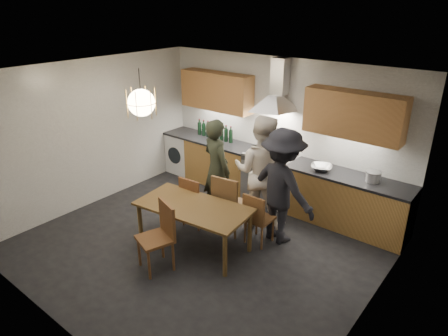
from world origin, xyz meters
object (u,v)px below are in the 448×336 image
Objects in this scene: person_right at (282,187)px; chair_front at (161,232)px; person_left at (217,169)px; person_mid at (261,171)px; wine_bottles at (215,131)px; stock_pot at (373,177)px; chair_back_left at (193,199)px; dining_table at (193,211)px; mixing_bowl at (321,168)px.

chair_front is at bearing 72.55° from person_right.
person_left is at bearing 12.24° from person_right.
person_mid is 2.08× the size of wine_bottles.
person_mid reaches higher than wine_bottles.
stock_pot is (0.99, 1.05, 0.07)m from person_right.
person_mid is at bearing -11.71° from person_right.
person_mid reaches higher than chair_back_left.
chair_front is at bearing -64.19° from wine_bottles.
chair_front is 0.54× the size of person_right.
person_left is (0.04, 0.55, 0.36)m from chair_back_left.
chair_back_left is 0.98× the size of wine_bottles.
person_left reaches higher than wine_bottles.
chair_back_left is 0.91× the size of chair_front.
stock_pot is 0.25× the size of wine_bottles.
chair_back_left is at bearing -144.96° from stock_pot.
dining_table is 1.02× the size of person_left.
stock_pot is (1.87, 2.06, 0.35)m from dining_table.
person_left is at bearing -145.61° from mixing_bowl.
wine_bottles is (-1.33, 2.76, 0.51)m from chair_front.
person_right is at bearing -133.16° from stock_pot.
chair_back_left is 0.47× the size of person_mid.
dining_table is 1.81× the size of chair_front.
mixing_bowl is at bearing -174.15° from stock_pot.
person_left is at bearing -48.86° from wine_bottles.
person_left is 0.77m from person_mid.
stock_pot is (1.91, 2.69, 0.42)m from chair_front.
stock_pot is at bearing 41.23° from dining_table.
dining_table is 1.37m from person_right.
chair_front is 1.91m from person_right.
mixing_bowl is at bearing -3.54° from wine_bottles.
person_left reaches higher than chair_back_left.
wine_bottles is (-1.37, 2.13, 0.44)m from dining_table.
chair_back_left is 2.85m from stock_pot.
person_right is 5.25× the size of mixing_bowl.
chair_front is 3.11m from wine_bottles.
person_right reaches higher than mixing_bowl.
person_left is at bearing 120.92° from chair_front.
mixing_bowl is (1.43, 0.98, 0.08)m from person_left.
chair_front is at bearing 106.75° from chair_back_left.
person_left is 1.92× the size of wine_bottles.
person_mid reaches higher than person_left.
dining_table is 1.96× the size of wine_bottles.
person_right reaches higher than person_left.
stock_pot is at bearing -1.15° from wine_bottles.
mixing_bowl is (1.48, 1.53, 0.44)m from chair_back_left.
wine_bottles is at bearing -63.84° from chair_back_left.
stock_pot is at bearing -171.94° from person_mid.
dining_table is at bearing 60.42° from person_right.
chair_back_left is 3.96× the size of stock_pot.
mixing_bowl is 0.83m from stock_pot.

